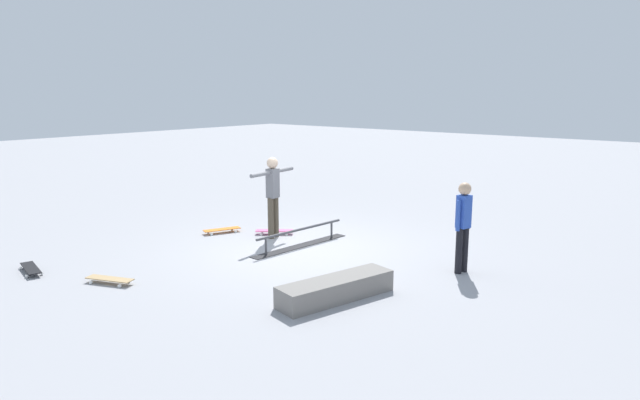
# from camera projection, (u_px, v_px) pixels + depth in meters

# --- Properties ---
(ground_plane) EXTENTS (60.00, 60.00, 0.00)m
(ground_plane) POSITION_uv_depth(u_px,v_px,m) (301.00, 249.00, 10.97)
(ground_plane) COLOR #9E9EA3
(grind_rail) EXTENTS (2.43, 0.45, 0.37)m
(grind_rail) POSITION_uv_depth(u_px,v_px,m) (301.00, 238.00, 11.13)
(grind_rail) COLOR black
(grind_rail) RESTS_ON ground_plane
(skate_ledge) EXTENTS (1.95, 0.93, 0.32)m
(skate_ledge) POSITION_uv_depth(u_px,v_px,m) (336.00, 289.00, 8.29)
(skate_ledge) COLOR gray
(skate_ledge) RESTS_ON ground_plane
(skater_main) EXTENTS (1.37, 0.23, 1.70)m
(skater_main) POSITION_uv_depth(u_px,v_px,m) (273.00, 191.00, 11.62)
(skater_main) COLOR brown
(skater_main) RESTS_ON ground_plane
(skateboard_main) EXTENTS (0.66, 0.75, 0.09)m
(skateboard_main) POSITION_uv_depth(u_px,v_px,m) (274.00, 231.00, 12.06)
(skateboard_main) COLOR #E05993
(skateboard_main) RESTS_ON ground_plane
(bystander_blue_shirt) EXTENTS (0.36, 0.22, 1.55)m
(bystander_blue_shirt) POSITION_uv_depth(u_px,v_px,m) (463.00, 222.00, 9.38)
(bystander_blue_shirt) COLOR black
(bystander_blue_shirt) RESTS_ON ground_plane
(loose_skateboard_black) EXTENTS (0.39, 0.82, 0.09)m
(loose_skateboard_black) POSITION_uv_depth(u_px,v_px,m) (31.00, 268.00, 9.53)
(loose_skateboard_black) COLOR black
(loose_skateboard_black) RESTS_ON ground_plane
(loose_skateboard_natural) EXTENTS (0.48, 0.82, 0.09)m
(loose_skateboard_natural) POSITION_uv_depth(u_px,v_px,m) (110.00, 279.00, 8.98)
(loose_skateboard_natural) COLOR tan
(loose_skateboard_natural) RESTS_ON ground_plane
(loose_skateboard_orange) EXTENTS (0.81, 0.50, 0.09)m
(loose_skateboard_orange) POSITION_uv_depth(u_px,v_px,m) (222.00, 230.00, 12.18)
(loose_skateboard_orange) COLOR orange
(loose_skateboard_orange) RESTS_ON ground_plane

